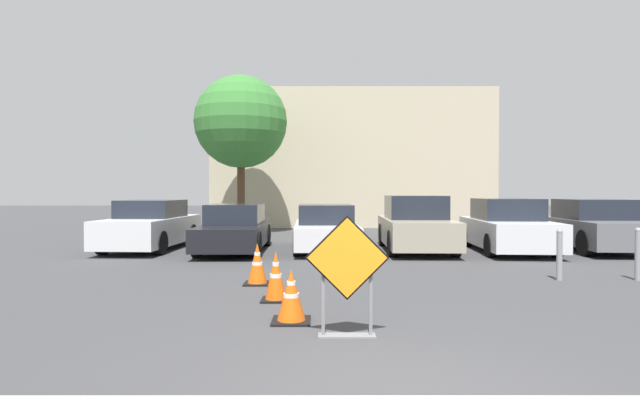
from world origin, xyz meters
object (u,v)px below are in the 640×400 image
parked_car_third (326,229)px  bollard_nearest (560,253)px  road_closed_sign (348,270)px  parked_car_nearest (151,226)px  traffic_cone_third (258,264)px  bollard_second (639,253)px  traffic_cone_nearest (292,296)px  parked_car_sixth (595,227)px  parked_car_second (236,229)px  traffic_cone_second (276,276)px  parked_car_fourth (416,226)px  parked_car_fifth (508,227)px

parked_car_third → bollard_nearest: parked_car_third is taller
road_closed_sign → parked_car_nearest: parked_car_nearest is taller
traffic_cone_third → bollard_second: (7.40, 0.41, 0.17)m
traffic_cone_nearest → bollard_second: bollard_second is taller
traffic_cone_nearest → parked_car_sixth: bearing=43.5°
bollard_nearest → bollard_second: 1.54m
parked_car_second → bollard_second: size_ratio=4.42×
traffic_cone_second → parked_car_nearest: 8.37m
parked_car_second → traffic_cone_second: bearing=104.2°
road_closed_sign → parked_car_fourth: (2.48, 8.69, -0.07)m
traffic_cone_nearest → parked_car_nearest: parked_car_nearest is taller
bollard_nearest → parked_car_sixth: bearing=55.5°
parked_car_third → parked_car_fourth: bearing=174.7°
traffic_cone_nearest → parked_car_fifth: size_ratio=0.16×
parked_car_fifth → parked_car_sixth: 2.65m
traffic_cone_third → parked_car_fifth: size_ratio=0.18×
parked_car_fourth → bollard_nearest: size_ratio=4.32×
traffic_cone_third → parked_car_third: (1.34, 5.45, 0.25)m
traffic_cone_nearest → parked_car_fourth: parked_car_fourth is taller
parked_car_sixth → parked_car_second: bearing=4.3°
parked_car_sixth → parked_car_fourth: bearing=4.2°
parked_car_nearest → parked_car_third: bearing=-180.0°
parked_car_nearest → parked_car_second: 2.69m
traffic_cone_third → parked_car_fourth: size_ratio=0.18×
parked_car_third → parked_car_fourth: size_ratio=1.00×
traffic_cone_nearest → bollard_second: size_ratio=0.68×
parked_car_fourth → parked_car_fifth: parked_car_fourth is taller
parked_car_second → parked_car_third: parked_car_second is taller
traffic_cone_second → parked_car_third: size_ratio=0.18×
parked_car_nearest → traffic_cone_second: bearing=124.6°
parked_car_nearest → bollard_nearest: size_ratio=4.45×
parked_car_nearest → parked_car_sixth: 13.20m
traffic_cone_nearest → traffic_cone_second: bearing=103.9°
traffic_cone_second → parked_car_second: 6.84m
parked_car_second → traffic_cone_nearest: bearing=104.1°
traffic_cone_second → traffic_cone_third: bearing=108.6°
parked_car_fourth → bollard_second: 5.95m
traffic_cone_nearest → parked_car_second: (-2.09, 7.90, 0.30)m
traffic_cone_second → parked_car_sixth: 11.08m
parked_car_second → parked_car_nearest: bearing=-11.6°
parked_car_third → parked_car_sixth: 7.92m
road_closed_sign → parked_car_fourth: size_ratio=0.33×
traffic_cone_third → bollard_nearest: (5.87, 0.41, 0.15)m
parked_car_fourth → bollard_second: size_ratio=4.21×
traffic_cone_nearest → bollard_second: (6.61, 3.11, 0.20)m
traffic_cone_nearest → parked_car_fifth: 9.76m
bollard_nearest → parked_car_nearest: bearing=151.6°
parked_car_sixth → traffic_cone_second: bearing=41.0°
parked_car_nearest → parked_car_fourth: size_ratio=1.03×
parked_car_second → bollard_nearest: 8.62m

